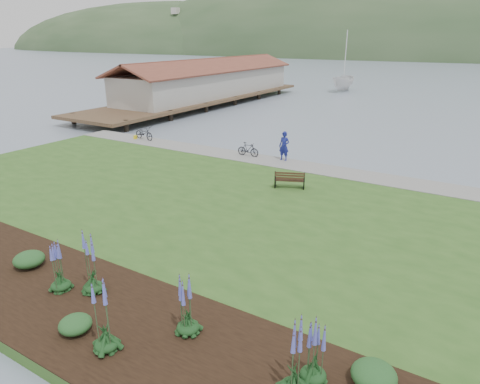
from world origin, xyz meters
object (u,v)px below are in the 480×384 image
object	(u,v)px
sailboat	(343,91)
person	(284,144)
bicycle_a	(144,133)
park_bench	(290,179)

from	to	relation	value
sailboat	person	bearing A→B (deg)	-75.54
bicycle_a	sailboat	size ratio (longest dim) A/B	0.07
bicycle_a	sailboat	distance (m)	41.16
park_bench	sailboat	distance (m)	47.14
sailboat	park_bench	bearing A→B (deg)	-73.81
bicycle_a	park_bench	bearing A→B (deg)	-98.29
person	bicycle_a	distance (m)	11.75
person	sailboat	size ratio (longest dim) A/B	0.08
park_bench	sailboat	bearing A→B (deg)	82.41
park_bench	person	size ratio (longest dim) A/B	0.76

